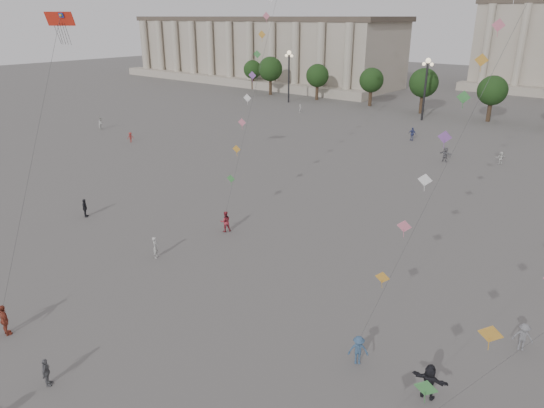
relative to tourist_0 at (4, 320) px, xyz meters
The scene contains 20 objects.
ground 8.77m from the tourist_0, 31.46° to the left, with size 360.00×360.00×0.00m, color #5C5957.
hall_west 119.63m from the tourist_0, 124.46° to the left, with size 84.00×26.22×17.20m.
tree_row 83.00m from the tourist_0, 84.85° to the left, with size 137.12×5.12×8.00m.
lamp_post_far_west 83.72m from the tourist_0, 116.74° to the left, with size 2.00×0.90×10.65m.
lamp_post_mid_west 75.20m from the tourist_0, 95.79° to the left, with size 2.00×0.90×10.65m.
person_crowd_0 59.38m from the tourist_0, 92.38° to the left, with size 1.13×0.47×1.94m, color navy.
person_crowd_1 56.21m from the tourist_0, 142.71° to the left, with size 0.93×0.73×1.92m, color silver.
person_crowd_2 46.25m from the tourist_0, 136.42° to the left, with size 0.96×0.55×1.49m, color maroon.
person_crowd_3 23.36m from the tourist_0, 27.58° to the left, with size 1.72×0.55×1.86m, color black.
person_crowd_4 56.06m from the tourist_0, 78.33° to the left, with size 1.41×0.45×1.52m, color silver.
person_crowd_6 29.12m from the tourist_0, 37.14° to the left, with size 1.06×0.61×1.64m, color slate.
person_crowd_10 72.18m from the tourist_0, 113.11° to the left, with size 0.59×0.38×1.61m, color beige.
person_crowd_12 51.66m from the tourist_0, 83.71° to the left, with size 1.74×0.55×1.88m, color slate.
person_crowd_13 11.60m from the tourist_0, 95.75° to the left, with size 0.62×0.41×1.70m, color #B3B4AF.
tourist_0 is the anchor object (origin of this frame).
tourist_1 17.77m from the tourist_0, 135.58° to the left, with size 1.00×0.42×1.71m, color black.
tourist_3 5.86m from the tourist_0, ahead, with size 0.90×0.37×1.53m, color #5C5D61.
kite_flyer_0 18.37m from the tourist_0, 91.60° to the left, with size 0.89×0.69×1.83m, color #9E2B37.
kite_flyer_1 20.02m from the tourist_0, 32.67° to the left, with size 1.07×0.62×1.66m, color #335173.
dragon_kite 22.19m from the tourist_0, 133.13° to the left, with size 6.68×6.79×22.49m.
Camera 1 is at (19.34, -12.73, 17.19)m, focal length 32.00 mm.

